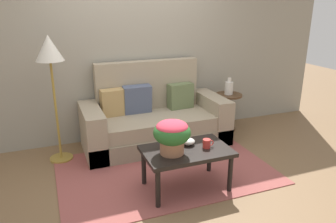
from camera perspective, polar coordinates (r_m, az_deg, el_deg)
ground_plane at (r=4.08m, az=-0.57°, el=-10.14°), size 14.00×14.00×0.00m
wall_back at (r=4.84m, az=-6.16°, el=12.49°), size 6.40×0.12×2.91m
area_rug at (r=4.07m, az=-0.52°, el=-10.15°), size 2.54×1.67×0.01m
couch at (r=4.69m, az=-2.49°, el=-1.61°), size 2.03×0.89×1.16m
coffee_table at (r=3.54m, az=3.25°, el=-7.47°), size 0.93×0.59×0.47m
side_table at (r=5.25m, az=10.46°, el=1.06°), size 0.42×0.42×0.59m
floor_lamp at (r=4.16m, az=-19.91°, el=8.71°), size 0.33×0.33×1.60m
potted_plant at (r=3.34m, az=0.71°, el=-3.87°), size 0.39×0.39×0.36m
coffee_mug at (r=3.55m, az=6.80°, el=-5.57°), size 0.13×0.08×0.10m
snack_bowl at (r=3.61m, az=3.56°, el=-5.23°), size 0.15×0.15×0.07m
table_vase at (r=5.16m, az=10.59°, el=4.12°), size 0.13×0.13×0.26m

